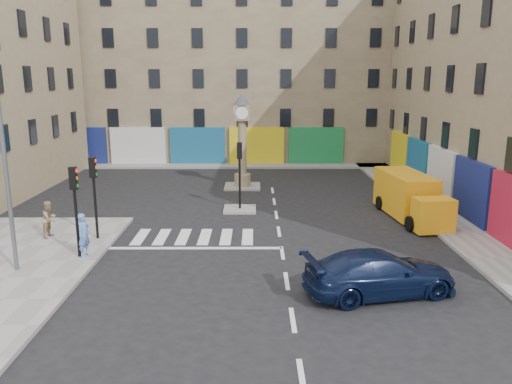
{
  "coord_description": "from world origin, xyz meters",
  "views": [
    {
      "loc": [
        -1.16,
        -19.01,
        7.25
      ],
      "look_at": [
        -1.11,
        3.86,
        2.0
      ],
      "focal_mm": 35.0,
      "sensor_mm": 36.0,
      "label": 1
    }
  ],
  "objects_px": {
    "traffic_light_island": "(240,165)",
    "clock_pillar": "(242,135)",
    "traffic_light_left_far": "(94,185)",
    "lamp_post": "(3,148)",
    "traffic_light_left_near": "(75,197)",
    "navy_sedan": "(380,273)",
    "yellow_van": "(410,197)",
    "pedestrian_tan": "(50,219)",
    "pedestrian_blue": "(84,235)"
  },
  "relations": [
    {
      "from": "traffic_light_island",
      "to": "navy_sedan",
      "type": "distance_m",
      "value": 12.36
    },
    {
      "from": "lamp_post",
      "to": "navy_sedan",
      "type": "relative_size",
      "value": 1.58
    },
    {
      "from": "traffic_light_left_near",
      "to": "pedestrian_tan",
      "type": "relative_size",
      "value": 2.21
    },
    {
      "from": "pedestrian_blue",
      "to": "pedestrian_tan",
      "type": "relative_size",
      "value": 1.08
    },
    {
      "from": "lamp_post",
      "to": "clock_pillar",
      "type": "bearing_deg",
      "value": 61.65
    },
    {
      "from": "lamp_post",
      "to": "pedestrian_tan",
      "type": "height_order",
      "value": "lamp_post"
    },
    {
      "from": "traffic_light_left_near",
      "to": "navy_sedan",
      "type": "distance_m",
      "value": 12.01
    },
    {
      "from": "pedestrian_blue",
      "to": "pedestrian_tan",
      "type": "distance_m",
      "value": 3.56
    },
    {
      "from": "traffic_light_island",
      "to": "pedestrian_blue",
      "type": "distance_m",
      "value": 9.98
    },
    {
      "from": "pedestrian_tan",
      "to": "traffic_light_left_far",
      "type": "bearing_deg",
      "value": -84.66
    },
    {
      "from": "clock_pillar",
      "to": "pedestrian_tan",
      "type": "height_order",
      "value": "clock_pillar"
    },
    {
      "from": "clock_pillar",
      "to": "yellow_van",
      "type": "relative_size",
      "value": 0.95
    },
    {
      "from": "navy_sedan",
      "to": "pedestrian_tan",
      "type": "bearing_deg",
      "value": 53.63
    },
    {
      "from": "traffic_light_left_near",
      "to": "pedestrian_tan",
      "type": "height_order",
      "value": "traffic_light_left_near"
    },
    {
      "from": "traffic_light_island",
      "to": "pedestrian_tan",
      "type": "bearing_deg",
      "value": -148.65
    },
    {
      "from": "traffic_light_island",
      "to": "clock_pillar",
      "type": "height_order",
      "value": "clock_pillar"
    },
    {
      "from": "yellow_van",
      "to": "pedestrian_blue",
      "type": "height_order",
      "value": "yellow_van"
    },
    {
      "from": "traffic_light_island",
      "to": "yellow_van",
      "type": "bearing_deg",
      "value": -9.38
    },
    {
      "from": "navy_sedan",
      "to": "pedestrian_blue",
      "type": "height_order",
      "value": "pedestrian_blue"
    },
    {
      "from": "traffic_light_island",
      "to": "lamp_post",
      "type": "distance_m",
      "value": 12.52
    },
    {
      "from": "yellow_van",
      "to": "pedestrian_tan",
      "type": "bearing_deg",
      "value": -174.14
    },
    {
      "from": "navy_sedan",
      "to": "lamp_post",
      "type": "bearing_deg",
      "value": 69.01
    },
    {
      "from": "clock_pillar",
      "to": "navy_sedan",
      "type": "height_order",
      "value": "clock_pillar"
    },
    {
      "from": "lamp_post",
      "to": "yellow_van",
      "type": "relative_size",
      "value": 1.29
    },
    {
      "from": "lamp_post",
      "to": "pedestrian_blue",
      "type": "height_order",
      "value": "lamp_post"
    },
    {
      "from": "traffic_light_left_far",
      "to": "navy_sedan",
      "type": "height_order",
      "value": "traffic_light_left_far"
    },
    {
      "from": "lamp_post",
      "to": "yellow_van",
      "type": "xyz_separation_m",
      "value": [
        17.21,
        7.71,
        -3.66
      ]
    },
    {
      "from": "traffic_light_island",
      "to": "pedestrian_tan",
      "type": "height_order",
      "value": "traffic_light_island"
    },
    {
      "from": "lamp_post",
      "to": "yellow_van",
      "type": "height_order",
      "value": "lamp_post"
    },
    {
      "from": "traffic_light_left_far",
      "to": "clock_pillar",
      "type": "height_order",
      "value": "clock_pillar"
    },
    {
      "from": "traffic_light_left_near",
      "to": "lamp_post",
      "type": "height_order",
      "value": "lamp_post"
    },
    {
      "from": "clock_pillar",
      "to": "traffic_light_island",
      "type": "bearing_deg",
      "value": -90.0
    },
    {
      "from": "traffic_light_left_far",
      "to": "lamp_post",
      "type": "relative_size",
      "value": 0.45
    },
    {
      "from": "traffic_light_left_near",
      "to": "lamp_post",
      "type": "bearing_deg",
      "value": -143.62
    },
    {
      "from": "traffic_light_island",
      "to": "traffic_light_left_far",
      "type": "bearing_deg",
      "value": -139.4
    },
    {
      "from": "traffic_light_island",
      "to": "pedestrian_tan",
      "type": "xyz_separation_m",
      "value": [
        -8.5,
        -5.18,
        -1.6
      ]
    },
    {
      "from": "clock_pillar",
      "to": "pedestrian_blue",
      "type": "relative_size",
      "value": 3.38
    },
    {
      "from": "traffic_light_island",
      "to": "clock_pillar",
      "type": "relative_size",
      "value": 0.61
    },
    {
      "from": "traffic_light_left_far",
      "to": "pedestrian_blue",
      "type": "bearing_deg",
      "value": -84.36
    },
    {
      "from": "pedestrian_tan",
      "to": "traffic_light_left_near",
      "type": "bearing_deg",
      "value": -128.91
    },
    {
      "from": "lamp_post",
      "to": "navy_sedan",
      "type": "bearing_deg",
      "value": -8.17
    },
    {
      "from": "clock_pillar",
      "to": "navy_sedan",
      "type": "distance_m",
      "value": 18.06
    },
    {
      "from": "yellow_van",
      "to": "pedestrian_blue",
      "type": "xyz_separation_m",
      "value": [
        -15.07,
        -6.28,
        -0.08
      ]
    },
    {
      "from": "traffic_light_left_far",
      "to": "pedestrian_tan",
      "type": "distance_m",
      "value": 2.75
    },
    {
      "from": "traffic_light_island",
      "to": "lamp_post",
      "type": "bearing_deg",
      "value": -131.71
    },
    {
      "from": "traffic_light_left_near",
      "to": "traffic_light_left_far",
      "type": "xyz_separation_m",
      "value": [
        0.0,
        2.4,
        0.0
      ]
    },
    {
      "from": "traffic_light_left_far",
      "to": "pedestrian_blue",
      "type": "distance_m",
      "value": 2.85
    },
    {
      "from": "yellow_van",
      "to": "traffic_light_left_far",
      "type": "bearing_deg",
      "value": -171.72
    },
    {
      "from": "traffic_light_left_near",
      "to": "traffic_light_left_far",
      "type": "distance_m",
      "value": 2.4
    },
    {
      "from": "traffic_light_island",
      "to": "yellow_van",
      "type": "relative_size",
      "value": 0.58
    }
  ]
}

